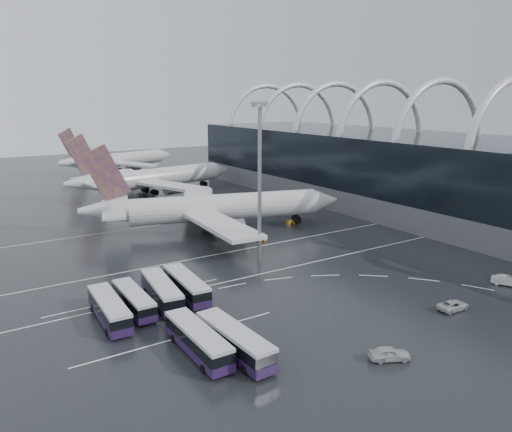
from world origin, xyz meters
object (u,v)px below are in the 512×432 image
bus_row_far_b (198,340)px  van_curve_c (507,281)px  bus_row_far_c (235,340)px  bus_row_near_b (134,300)px  bus_row_near_c (162,291)px  airliner_gate_b (152,178)px  bus_row_near_a (109,309)px  airliner_main (212,208)px  bus_row_near_d (186,285)px  van_curve_b (389,354)px  gse_cart_belly_c (262,239)px  airliner_gate_c (117,160)px  gse_cart_belly_b (277,212)px  gse_cart_belly_a (291,222)px  floodlight_mast (260,163)px  van_curve_a (453,305)px

bus_row_far_b → van_curve_c: size_ratio=2.73×
bus_row_far_c → bus_row_near_b: bearing=15.4°
bus_row_near_c → bus_row_near_b: bearing=103.2°
airliner_gate_b → bus_row_near_a: size_ratio=4.33×
airliner_main → bus_row_near_d: size_ratio=4.44×
bus_row_far_b → bus_row_near_b: bearing=8.5°
airliner_gate_b → van_curve_b: bearing=-105.2°
airliner_gate_b → bus_row_near_d: 85.91m
bus_row_near_a → bus_row_near_b: (4.00, 1.52, -0.14)m
gse_cart_belly_c → bus_row_far_c: bearing=-127.4°
airliner_gate_c → bus_row_near_b: bearing=-122.1°
bus_row_near_a → bus_row_near_d: 12.95m
bus_row_far_b → bus_row_near_a: bearing=23.6°
airliner_gate_c → gse_cart_belly_b: airliner_gate_c is taller
bus_row_near_d → van_curve_b: bus_row_near_d is taller
gse_cart_belly_a → gse_cart_belly_b: bearing=72.3°
airliner_main → van_curve_c: bearing=-50.8°
bus_row_near_a → gse_cart_belly_b: 69.39m
van_curve_c → floodlight_mast: floodlight_mast is taller
van_curve_c → gse_cart_belly_c: 47.75m
airliner_main → van_curve_b: airliner_main is taller
floodlight_mast → bus_row_near_c: bearing=-159.8°
van_curve_c → gse_cart_belly_c: (-19.68, 43.50, -0.26)m
gse_cart_belly_b → floodlight_mast: bearing=-130.1°
van_curve_a → van_curve_c: size_ratio=1.04×
floodlight_mast → gse_cart_belly_b: 42.51m
airliner_gate_c → bus_row_near_d: 139.21m
airliner_gate_b → gse_cart_belly_c: bearing=-97.8°
bus_row_near_a → bus_row_near_d: bearing=-76.7°
airliner_gate_c → bus_row_far_b: (-39.18, -152.39, -2.90)m
bus_row_far_c → gse_cart_belly_a: bearing=-44.7°
floodlight_mast → gse_cart_belly_c: floodlight_mast is taller
airliner_main → gse_cart_belly_c: (4.55, -13.68, -4.60)m
airliner_gate_b → gse_cart_belly_b: airliner_gate_b is taller
bus_row_near_b → bus_row_near_c: size_ratio=0.89×
bus_row_near_c → floodlight_mast: floodlight_mast is taller
bus_row_near_a → bus_row_near_c: size_ratio=0.97×
bus_row_far_b → floodlight_mast: floodlight_mast is taller
airliner_gate_b → van_curve_c: size_ratio=11.84×
bus_row_near_a → floodlight_mast: size_ratio=0.45×
van_curve_c → gse_cart_belly_b: 62.45m
van_curve_a → gse_cart_belly_c: 44.93m
airliner_main → bus_row_near_c: bearing=-112.3°
van_curve_a → gse_cart_belly_b: 65.10m
bus_row_far_b → gse_cart_belly_c: bearing=-41.9°
bus_row_near_b → van_curve_a: (39.08, -25.13, -0.95)m
bus_row_near_a → bus_row_near_b: bearing=-66.1°
airliner_gate_b → gse_cart_belly_a: 56.42m
bus_row_near_d → gse_cart_belly_b: size_ratio=5.67×
floodlight_mast → gse_cart_belly_b: bearing=49.9°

